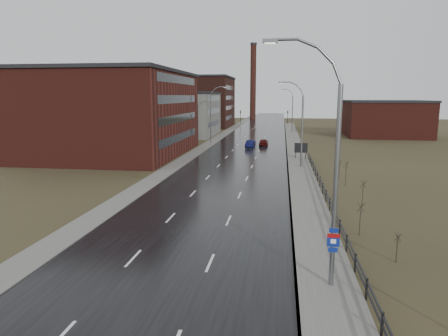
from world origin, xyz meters
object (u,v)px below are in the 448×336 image
(streetlight_main, at_px, (330,169))
(car_far, at_px, (264,143))
(car_near, at_px, (250,144))
(billboard, at_px, (301,148))

(streetlight_main, xyz_separation_m, car_far, (-5.70, 57.33, -5.38))
(car_far, bearing_deg, car_near, 57.46)
(car_far, bearing_deg, billboard, 112.93)
(streetlight_main, xyz_separation_m, car_near, (-7.98, 53.91, -5.37))
(car_near, bearing_deg, streetlight_main, -77.77)
(car_near, xyz_separation_m, car_far, (2.28, 3.42, -0.01))
(car_near, height_order, car_far, car_near)
(billboard, distance_m, car_far, 17.08)
(car_near, bearing_deg, car_far, 60.13)
(streetlight_main, bearing_deg, billboard, 89.13)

